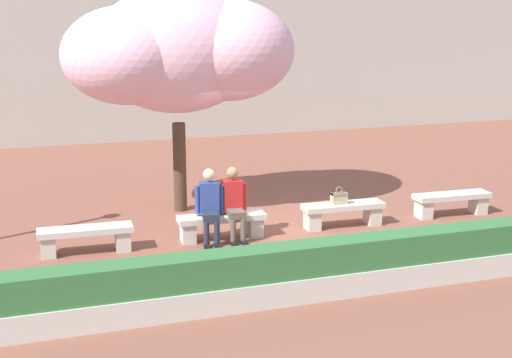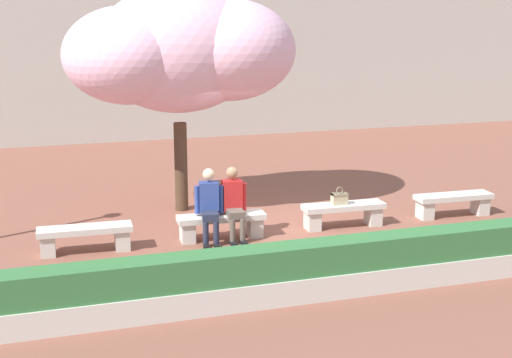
{
  "view_description": "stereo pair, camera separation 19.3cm",
  "coord_description": "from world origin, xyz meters",
  "views": [
    {
      "loc": [
        -4.44,
        -11.64,
        3.98
      ],
      "look_at": [
        -0.47,
        0.2,
        1.0
      ],
      "focal_mm": 50.0,
      "sensor_mm": 36.0,
      "label": 1
    },
    {
      "loc": [
        -4.26,
        -11.7,
        3.98
      ],
      "look_at": [
        -0.47,
        0.2,
        1.0
      ],
      "focal_mm": 50.0,
      "sensor_mm": 36.0,
      "label": 2
    }
  ],
  "objects": [
    {
      "name": "building_facade",
      "position": [
        0.0,
        12.18,
        3.57
      ],
      "size": [
        28.0,
        4.0,
        7.13
      ],
      "primitive_type": "cube",
      "color": "#B7B2A8",
      "rests_on": "ground"
    },
    {
      "name": "stone_bench_near_east",
      "position": [
        3.54,
        0.0,
        0.3
      ],
      "size": [
        1.57,
        0.48,
        0.45
      ],
      "color": "beige",
      "rests_on": "ground"
    },
    {
      "name": "cherry_tree_main",
      "position": [
        -1.41,
        2.04,
        3.19
      ],
      "size": [
        4.51,
        2.87,
        4.43
      ],
      "color": "#473323",
      "rests_on": "ground"
    },
    {
      "name": "ground_plane",
      "position": [
        0.0,
        0.0,
        0.0
      ],
      "size": [
        100.0,
        100.0,
        0.0
      ],
      "primitive_type": "plane",
      "color": "brown"
    },
    {
      "name": "person_seated_right",
      "position": [
        -0.97,
        -0.05,
        0.7
      ],
      "size": [
        0.51,
        0.69,
        1.29
      ],
      "color": "black",
      "rests_on": "ground"
    },
    {
      "name": "handbag",
      "position": [
        1.08,
        -0.02,
        0.58
      ],
      "size": [
        0.3,
        0.15,
        0.34
      ],
      "color": "tan",
      "rests_on": "stone_bench_center"
    },
    {
      "name": "stone_bench_near_west",
      "position": [
        -1.18,
        0.0,
        0.3
      ],
      "size": [
        1.57,
        0.48,
        0.45
      ],
      "color": "beige",
      "rests_on": "ground"
    },
    {
      "name": "stone_bench_west_end",
      "position": [
        -3.54,
        0.0,
        0.3
      ],
      "size": [
        1.57,
        0.48,
        0.45
      ],
      "color": "beige",
      "rests_on": "ground"
    },
    {
      "name": "person_seated_left",
      "position": [
        -1.41,
        -0.05,
        0.7
      ],
      "size": [
        0.5,
        0.72,
        1.29
      ],
      "color": "black",
      "rests_on": "ground"
    },
    {
      "name": "planter_hedge_foreground",
      "position": [
        0.0,
        -2.91,
        0.39
      ],
      "size": [
        12.98,
        0.5,
        0.8
      ],
      "color": "beige",
      "rests_on": "ground"
    },
    {
      "name": "stone_bench_center",
      "position": [
        1.18,
        0.0,
        0.3
      ],
      "size": [
        1.57,
        0.48,
        0.45
      ],
      "color": "beige",
      "rests_on": "ground"
    }
  ]
}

